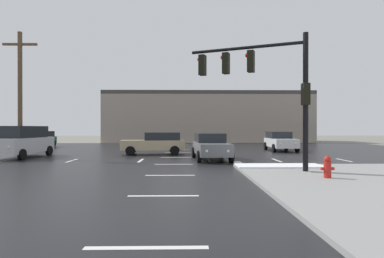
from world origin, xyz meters
TOP-DOWN VIEW (x-y plane):
  - ground_plane at (0.00, 0.00)m, footprint 120.00×120.00m
  - road_asphalt at (0.00, 0.00)m, footprint 44.00×44.00m
  - snow_strip_curbside at (5.00, -4.00)m, footprint 4.00×1.60m
  - lane_markings at (1.20, -1.38)m, footprint 36.15×36.15m
  - traffic_signal_mast at (4.05, -5.02)m, footprint 4.83×2.29m
  - fire_hydrant at (5.73, -7.54)m, footprint 0.48×0.26m
  - strip_building_background at (3.66, 26.83)m, footprint 27.79×8.00m
  - sedan_tan at (-1.56, 4.47)m, footprint 4.65×2.34m
  - sedan_green at (-13.74, 12.96)m, footprint 2.27×4.63m
  - sedan_white at (8.49, 7.98)m, footprint 2.12×4.58m
  - sedan_grey at (2.14, 0.58)m, footprint 2.28×4.64m
  - suv_silver at (-9.95, 2.16)m, footprint 2.47×4.95m
  - utility_pole_far at (-10.10, 2.23)m, footprint 2.20×0.28m

SIDE VIEW (x-z plane):
  - ground_plane at x=0.00m, z-range 0.00..0.00m
  - road_asphalt at x=0.00m, z-range 0.00..0.02m
  - lane_markings at x=1.20m, z-range 0.02..0.03m
  - snow_strip_curbside at x=5.00m, z-range 0.14..0.20m
  - fire_hydrant at x=5.73m, z-range 0.14..0.93m
  - sedan_tan at x=-1.56m, z-range 0.06..1.64m
  - sedan_green at x=-13.74m, z-range 0.06..1.64m
  - sedan_white at x=8.49m, z-range 0.06..1.64m
  - sedan_grey at x=2.14m, z-range 0.06..1.64m
  - suv_silver at x=-9.95m, z-range 0.08..2.11m
  - strip_building_background at x=3.66m, z-range 0.00..6.78m
  - traffic_signal_mast at x=4.05m, z-range 1.24..7.00m
  - utility_pole_far at x=-10.10m, z-range 0.21..8.35m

